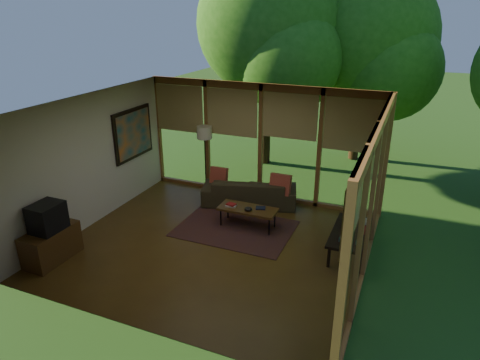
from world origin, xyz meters
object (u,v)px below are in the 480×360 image
at_px(floor_lamp, 205,136).
at_px(side_console, 349,233).
at_px(media_cabinet, 51,245).
at_px(sofa, 249,191).
at_px(television, 47,217).
at_px(coffee_table, 248,210).

xyz_separation_m(floor_lamp, side_console, (3.74, -1.61, -1.00)).
height_order(media_cabinet, floor_lamp, floor_lamp).
bearing_deg(floor_lamp, sofa, -13.15).
bearing_deg(sofa, television, 40.27).
xyz_separation_m(coffee_table, side_console, (2.09, -0.24, 0.02)).
distance_m(sofa, side_console, 2.80).
relative_size(coffee_table, side_console, 0.86).
bearing_deg(television, floor_lamp, 74.05).
bearing_deg(coffee_table, floor_lamp, 140.50).
bearing_deg(sofa, coffee_table, 93.60).
xyz_separation_m(media_cabinet, coffee_table, (2.78, 2.51, 0.09)).
height_order(television, side_console, television).
bearing_deg(floor_lamp, coffee_table, -39.50).
bearing_deg(coffee_table, television, -137.72).
distance_m(media_cabinet, floor_lamp, 4.18).
bearing_deg(coffee_table, side_console, -6.63).
distance_m(floor_lamp, coffee_table, 2.37).
bearing_deg(television, sofa, 56.37).
bearing_deg(media_cabinet, side_console, 24.97).
relative_size(floor_lamp, coffee_table, 1.38).
height_order(coffee_table, side_console, side_console).
xyz_separation_m(television, coffee_table, (2.76, 2.51, -0.46)).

